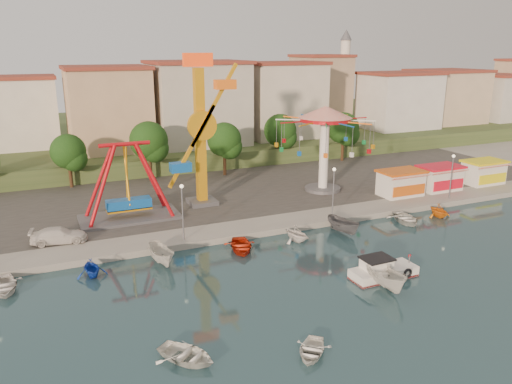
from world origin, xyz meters
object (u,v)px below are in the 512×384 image
kamikaze_tower (203,135)px  cabin_motorboat (382,272)px  pirate_ship_ride (127,183)px  skiff (385,277)px  wave_swinger (325,129)px  rowboat_a (187,355)px  van (59,235)px

kamikaze_tower → cabin_motorboat: kamikaze_tower is taller
cabin_motorboat → pirate_ship_ride: bearing=126.5°
skiff → wave_swinger: bearing=73.3°
pirate_ship_ride → cabin_motorboat: bearing=-52.5°
pirate_ship_ride → skiff: bearing=-56.1°
pirate_ship_ride → rowboat_a: pirate_ship_ride is taller
rowboat_a → cabin_motorboat: bearing=-22.7°
wave_swinger → skiff: wave_swinger is taller
rowboat_a → skiff: skiff is taller
rowboat_a → wave_swinger: bearing=9.5°
kamikaze_tower → van: kamikaze_tower is taller
wave_swinger → rowboat_a: (-25.12, -26.34, -7.81)m
pirate_ship_ride → rowboat_a: 25.59m
pirate_ship_ride → rowboat_a: size_ratio=2.69×
pirate_ship_ride → van: bearing=-149.3°
pirate_ship_ride → kamikaze_tower: (8.71, 1.52, 4.14)m
pirate_ship_ride → skiff: 27.27m
rowboat_a → skiff: 16.61m
kamikaze_tower → rowboat_a: 29.71m
cabin_motorboat → kamikaze_tower: bearing=107.1°
pirate_ship_ride → kamikaze_tower: size_ratio=0.61×
pirate_ship_ride → skiff: size_ratio=2.14×
van → skiff: bearing=-120.9°
kamikaze_tower → skiff: kamikaze_tower is taller
wave_swinger → cabin_motorboat: bearing=-109.6°
cabin_motorboat → wave_swinger: bearing=69.5°
kamikaze_tower → van: bearing=-160.1°
kamikaze_tower → pirate_ship_ride: bearing=-170.1°
cabin_motorboat → van: size_ratio=1.13×
skiff → pirate_ship_ride: bearing=127.6°
skiff → kamikaze_tower: bearing=108.6°
skiff → van: size_ratio=0.96×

